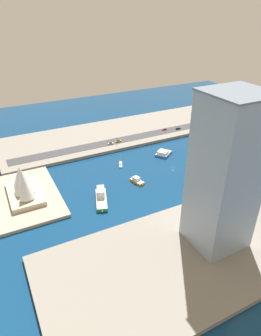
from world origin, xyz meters
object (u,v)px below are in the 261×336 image
(ferry_green_doubledeck, at_px, (101,197))
(patrol_launch_navy, at_px, (228,165))
(taxi_yellow_cab, at_px, (118,141))
(catamaran_blue, at_px, (163,153))
(water_taxi_orange, at_px, (137,181))
(tugboat_red, at_px, (246,146))
(barge_flat_brown, at_px, (203,142))
(opera_landmark, at_px, (23,184))
(sailboat_small_white, at_px, (121,164))
(pickup_red, at_px, (164,129))
(traffic_light_waterfront, at_px, (117,140))
(suv_black, at_px, (178,128))
(tower_tall_glass, at_px, (225,175))
(van_white, at_px, (111,143))

(ferry_green_doubledeck, bearing_deg, patrol_launch_navy, -91.32)
(taxi_yellow_cab, bearing_deg, catamaran_blue, -145.47)
(ferry_green_doubledeck, bearing_deg, water_taxi_orange, -73.96)
(tugboat_red, relative_size, barge_flat_brown, 0.54)
(opera_landmark, bearing_deg, sailboat_small_white, -81.44)
(tugboat_red, bearing_deg, taxi_yellow_cab, 60.47)
(sailboat_small_white, bearing_deg, pickup_red, -58.48)
(pickup_red, xyz_separation_m, traffic_light_waterfront, (-9.63, 55.59, 3.47))
(tugboat_red, relative_size, pickup_red, 3.00)
(tugboat_red, bearing_deg, traffic_light_waterfront, 63.29)
(suv_black, bearing_deg, patrol_launch_navy, 175.30)
(tugboat_red, distance_m, sailboat_small_white, 115.33)
(tugboat_red, distance_m, suv_black, 65.70)
(tower_tall_glass, height_order, suv_black, tower_tall_glass)
(sailboat_small_white, xyz_separation_m, traffic_light_waterfront, (31.65, -11.72, 6.04))
(ferry_green_doubledeck, distance_m, suv_black, 134.10)
(patrol_launch_navy, xyz_separation_m, pickup_red, (80.67, 6.84, 2.21))
(taxi_yellow_cab, bearing_deg, van_white, 100.92)
(ferry_green_doubledeck, relative_size, opera_landmark, 0.70)
(catamaran_blue, bearing_deg, opera_landmark, 95.71)
(tugboat_red, xyz_separation_m, patrol_launch_navy, (-19.75, 39.50, 0.10))
(water_taxi_orange, xyz_separation_m, pickup_red, (69.36, -67.87, 2.03))
(ferry_green_doubledeck, bearing_deg, van_white, -28.10)
(tugboat_red, bearing_deg, barge_flat_brown, 49.68)
(tugboat_red, xyz_separation_m, suv_black, (56.64, 33.21, 2.39))
(ferry_green_doubledeck, distance_m, tower_tall_glass, 83.40)
(tugboat_red, height_order, opera_landmark, opera_landmark)
(ferry_green_doubledeck, xyz_separation_m, tower_tall_glass, (-62.96, -38.09, 39.25))
(barge_flat_brown, xyz_separation_m, traffic_light_waterfront, (27.04, 73.36, 5.74))
(barge_flat_brown, distance_m, ferry_green_doubledeck, 123.69)
(water_taxi_orange, relative_size, traffic_light_waterfront, 1.93)
(opera_landmark, bearing_deg, van_white, -60.54)
(water_taxi_orange, distance_m, suv_black, 103.92)
(suv_black, bearing_deg, water_taxi_orange, 128.78)
(ferry_green_doubledeck, bearing_deg, taxi_yellow_cab, -32.37)
(ferry_green_doubledeck, distance_m, van_white, 81.21)
(water_taxi_orange, xyz_separation_m, ferry_green_doubledeck, (-8.88, 30.86, 0.99))
(pickup_red, bearing_deg, tower_tall_glass, 156.76)
(patrol_launch_navy, relative_size, opera_landmark, 0.31)
(barge_flat_brown, xyz_separation_m, suv_black, (32.38, 4.64, 2.33))
(tugboat_red, relative_size, suv_black, 2.96)
(taxi_yellow_cab, distance_m, pickup_red, 52.58)
(ferry_green_doubledeck, relative_size, suv_black, 5.12)
(barge_flat_brown, bearing_deg, van_white, 68.98)
(patrol_launch_navy, bearing_deg, tugboat_red, -63.44)
(sailboat_small_white, distance_m, tower_tall_glass, 108.12)
(suv_black, bearing_deg, catamaran_blue, 132.12)
(water_taxi_orange, relative_size, van_white, 2.58)
(barge_flat_brown, relative_size, taxi_yellow_cab, 5.17)
(barge_flat_brown, bearing_deg, tugboat_red, -130.32)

